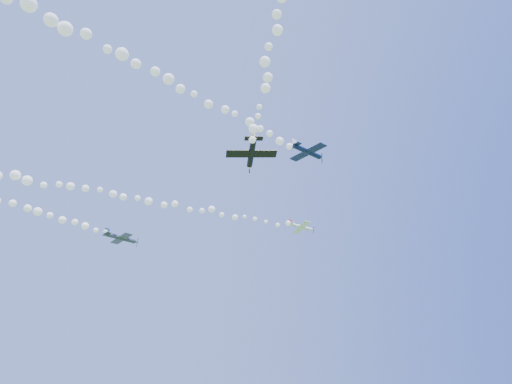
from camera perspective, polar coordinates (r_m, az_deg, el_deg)
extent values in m
cylinder|color=white|center=(95.56, 5.96, -4.64)|extent=(5.43, 0.93, 1.22)
cone|color=white|center=(96.59, 7.53, -5.03)|extent=(0.71, 0.74, 0.77)
cone|color=red|center=(96.74, 7.75, -5.09)|extent=(0.30, 0.26, 0.27)
cube|color=black|center=(96.70, 7.69, -5.07)|extent=(0.22, 0.23, 1.70)
cube|color=white|center=(95.59, 6.08, -4.72)|extent=(1.96, 6.71, 0.68)
cube|color=white|center=(94.78, 4.63, -4.27)|extent=(0.98, 2.39, 0.29)
cube|color=red|center=(94.99, 4.61, -4.00)|extent=(0.95, 0.23, 1.15)
sphere|color=black|center=(95.98, 6.38, -4.56)|extent=(0.76, 0.74, 0.74)
cylinder|color=#0D173C|center=(77.76, 6.77, 5.41)|extent=(6.57, 2.39, 1.39)
cone|color=#0D173C|center=(79.93, 8.60, 4.57)|extent=(0.99, 1.04, 0.93)
cone|color=white|center=(80.24, 8.85, 4.46)|extent=(0.40, 0.38, 0.33)
cube|color=black|center=(80.15, 8.78, 4.49)|extent=(0.12, 0.55, 2.05)
cube|color=#0D173C|center=(77.87, 6.91, 5.26)|extent=(4.72, 7.85, 1.69)
cube|color=#0D173C|center=(76.07, 5.17, 6.18)|extent=(1.98, 2.90, 0.65)
cube|color=white|center=(76.32, 5.12, 6.59)|extent=(0.98, 0.75, 1.37)
sphere|color=black|center=(78.52, 7.26, 5.45)|extent=(1.03, 1.16, 0.96)
cylinder|color=#34384C|center=(88.43, -17.66, -5.83)|extent=(6.05, 2.67, 1.17)
cone|color=#34384C|center=(89.50, -15.74, -6.41)|extent=(0.96, 1.00, 0.85)
cone|color=navy|center=(89.66, -15.48, -6.48)|extent=(0.39, 0.37, 0.30)
cube|color=black|center=(89.62, -15.55, -6.46)|extent=(0.11, 0.40, 1.92)
cube|color=#34384C|center=(88.47, -17.52, -5.95)|extent=(4.53, 7.35, 1.14)
cube|color=#34384C|center=(87.63, -19.28, -5.31)|extent=(1.88, 2.72, 0.45)
cube|color=navy|center=(87.79, -19.26, -4.96)|extent=(0.91, 0.64, 1.26)
sphere|color=black|center=(88.82, -17.11, -5.76)|extent=(0.97, 1.05, 0.85)
cylinder|color=black|center=(58.93, -0.58, 5.37)|extent=(0.87, 5.76, 1.22)
cone|color=black|center=(61.19, -0.91, 3.38)|extent=(0.78, 0.73, 0.81)
cone|color=yellow|center=(61.51, -0.95, 3.12)|extent=(0.27, 0.31, 0.29)
cube|color=black|center=(61.42, -0.94, 3.19)|extent=(0.31, 0.21, 1.81)
cube|color=black|center=(59.02, -0.59, 5.13)|extent=(7.13, 2.19, 0.97)
cube|color=black|center=(57.14, -0.29, 7.17)|extent=(2.55, 1.08, 0.39)
cube|color=yellow|center=(57.46, -0.34, 7.59)|extent=(0.30, 1.00, 1.21)
sphere|color=black|center=(59.75, -0.71, 5.09)|extent=(0.82, 0.81, 0.80)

